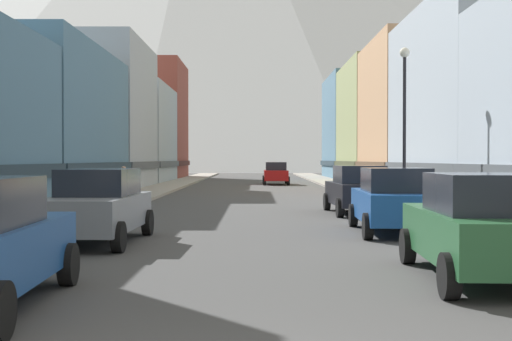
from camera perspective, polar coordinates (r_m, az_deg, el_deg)
name	(u,v)px	position (r m, az deg, el deg)	size (l,w,h in m)	color
sidewalk_left	(149,192)	(40.25, -9.11, -1.80)	(2.50, 100.00, 0.15)	gray
sidewalk_right	(359,192)	(40.24, 8.77, -1.80)	(2.50, 100.00, 0.15)	gray
storefront_left_2	(15,127)	(34.92, -19.85, 3.53)	(8.77, 13.27, 7.50)	slate
storefront_left_3	(90,118)	(47.01, -13.98, 4.34)	(7.70, 11.20, 9.93)	#99A5B2
storefront_left_4	(130,136)	(58.84, -10.65, 2.91)	(6.70, 12.20, 8.34)	#99A5B2
storefront_left_5	(144,123)	(70.33, -9.51, 4.05)	(8.13, 10.47, 11.98)	brown
storefront_right_2	(494,108)	(33.28, 19.58, 5.01)	(7.72, 13.05, 9.10)	#99A5B2
storefront_right_3	(438,118)	(45.32, 15.23, 4.33)	(9.29, 11.18, 9.73)	tan
storefront_right_4	(382,125)	(57.03, 10.65, 3.80)	(6.63, 12.84, 10.02)	#8C9966
storefront_right_5	(366,129)	(70.25, 9.36, 3.48)	(8.47, 13.18, 10.55)	slate
car_left_1	(96,205)	(16.58, -13.50, -2.92)	(2.17, 4.45, 1.78)	slate
car_right_0	(481,226)	(11.77, 18.59, -4.52)	(2.24, 4.48, 1.78)	#265933
car_right_1	(393,200)	(18.62, 11.56, -2.48)	(2.20, 4.46, 1.78)	#19478C
car_right_2	(357,189)	(24.94, 8.57, -1.60)	(2.18, 4.45, 1.78)	black
car_driving_0	(274,173)	(53.00, 1.57, -0.23)	(2.06, 4.40, 1.78)	#9E1111
potted_plant_0	(497,209)	(20.41, 19.87, -3.10)	(0.49, 0.49, 0.86)	gray
pedestrian_0	(122,184)	(32.36, -11.32, -1.11)	(0.36, 0.36, 1.54)	brown
streetlamp_right	(403,104)	(24.61, 12.42, 5.54)	(0.36, 0.36, 5.86)	black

